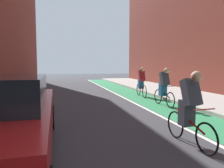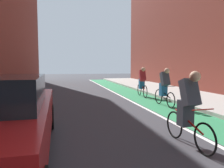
# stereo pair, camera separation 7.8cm
# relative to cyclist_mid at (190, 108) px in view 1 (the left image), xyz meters

# --- Properties ---
(ground_plane) EXTENTS (74.77, 74.77, 0.00)m
(ground_plane) POSITION_rel_cyclist_mid_xyz_m (-1.22, 2.80, -0.81)
(ground_plane) COLOR #38383D
(bike_lane_paint) EXTENTS (1.60, 33.99, 0.00)m
(bike_lane_paint) POSITION_rel_cyclist_mid_xyz_m (1.53, 4.80, -0.80)
(bike_lane_paint) COLOR #2D8451
(bike_lane_paint) RESTS_ON ground
(lane_divider_stripe) EXTENTS (0.12, 33.99, 0.00)m
(lane_divider_stripe) POSITION_rel_cyclist_mid_xyz_m (0.63, 4.80, -0.80)
(lane_divider_stripe) COLOR white
(lane_divider_stripe) RESTS_ON ground
(sidewalk_right) EXTENTS (3.47, 33.99, 0.14)m
(sidewalk_right) POSITION_rel_cyclist_mid_xyz_m (4.07, 4.80, -0.74)
(sidewalk_right) COLOR #A8A59E
(sidewalk_right) RESTS_ON ground
(cyclist_mid) EXTENTS (0.48, 1.69, 1.60)m
(cyclist_mid) POSITION_rel_cyclist_mid_xyz_m (0.00, 0.00, 0.00)
(cyclist_mid) COLOR black
(cyclist_mid) RESTS_ON ground
(cyclist_trailing) EXTENTS (0.48, 1.70, 1.61)m
(cyclist_trailing) POSITION_rel_cyclist_mid_xyz_m (1.62, 4.32, 0.04)
(cyclist_trailing) COLOR black
(cyclist_trailing) RESTS_ON ground
(cyclist_far) EXTENTS (0.48, 1.72, 1.61)m
(cyclist_far) POSITION_rel_cyclist_mid_xyz_m (1.71, 7.13, 0.00)
(cyclist_far) COLOR black
(cyclist_far) RESTS_ON ground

